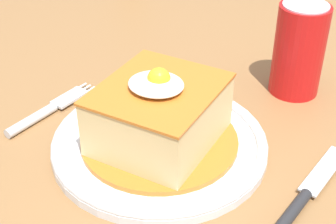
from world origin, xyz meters
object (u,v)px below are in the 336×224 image
soda_can (299,50)px  main_plate (160,143)px  knife (301,201)px  fork (44,112)px

soda_can → main_plate: bearing=-115.1°
knife → soda_can: (-0.07, 0.21, 0.06)m
fork → knife: bearing=0.0°
main_plate → fork: 0.16m
main_plate → soda_can: 0.23m
main_plate → fork: bearing=-175.8°
fork → knife: size_ratio=0.86×
main_plate → knife: 0.17m
fork → soda_can: size_ratio=1.14×
fork → knife: same height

